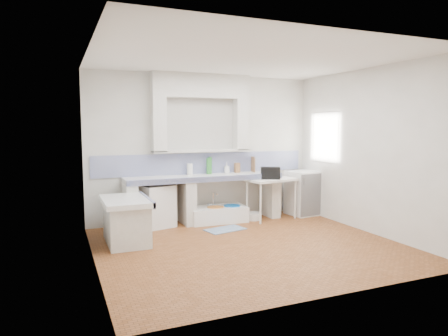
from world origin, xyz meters
name	(u,v)px	position (x,y,z in m)	size (l,w,h in m)	color
floor	(249,246)	(0.00, 0.00, 0.00)	(4.50, 4.50, 0.00)	brown
ceiling	(250,59)	(0.00, 0.00, 2.80)	(4.50, 4.50, 0.00)	silver
wall_back	(204,148)	(0.00, 2.00, 1.40)	(4.50, 4.50, 0.00)	silver
wall_front	(335,167)	(0.00, -2.00, 1.40)	(4.50, 4.50, 0.00)	silver
wall_left	(92,159)	(-2.25, 0.00, 1.40)	(4.50, 4.50, 0.00)	silver
wall_right	(368,151)	(2.25, 0.00, 1.40)	(4.50, 4.50, 0.00)	silver
alcove_mass	(201,86)	(-0.10, 1.88, 2.58)	(1.90, 0.25, 0.45)	silver
window_frame	(332,137)	(2.42, 1.20, 1.60)	(0.35, 0.86, 1.06)	#3A2112
lace_valance	(327,118)	(2.28, 1.20, 1.98)	(0.01, 0.84, 0.24)	white
counter_slab	(205,177)	(-0.10, 1.70, 0.86)	(3.00, 0.60, 0.08)	white
counter_lip	(210,179)	(-0.10, 1.42, 0.86)	(3.00, 0.04, 0.10)	navy
counter_pier_left	(130,206)	(-1.50, 1.70, 0.41)	(0.20, 0.55, 0.82)	silver
counter_pier_mid	(187,202)	(-0.45, 1.70, 0.41)	(0.20, 0.55, 0.82)	silver
counter_pier_right	(270,196)	(1.30, 1.70, 0.41)	(0.20, 0.55, 0.82)	silver
peninsula_top	(126,201)	(-1.70, 0.90, 0.66)	(0.70, 1.10, 0.08)	white
peninsula_base	(126,223)	(-1.70, 0.90, 0.31)	(0.60, 1.00, 0.62)	silver
peninsula_lip	(147,200)	(-1.37, 0.90, 0.66)	(0.04, 1.10, 0.10)	navy
backsplash	(205,163)	(0.00, 1.99, 1.10)	(4.27, 0.03, 0.40)	navy
stove	(157,206)	(-1.02, 1.71, 0.38)	(0.54, 0.52, 0.76)	white
sink	(217,215)	(0.13, 1.65, 0.13)	(1.08, 0.58, 0.26)	white
side_table	(271,199)	(1.19, 1.45, 0.40)	(0.96, 0.53, 0.04)	white
fridge	(303,193)	(2.01, 1.56, 0.45)	(0.58, 0.58, 0.90)	white
bucket_red	(201,217)	(-0.22, 1.58, 0.14)	(0.30, 0.30, 0.28)	#C30101
bucket_orange	(216,215)	(0.08, 1.60, 0.15)	(0.32, 0.32, 0.30)	orange
bucket_blue	(232,213)	(0.42, 1.61, 0.15)	(0.32, 0.32, 0.30)	blue
basin_white	(253,216)	(0.84, 1.55, 0.07)	(0.34, 0.34, 0.13)	white
water_bottle_a	(209,212)	(0.05, 1.85, 0.16)	(0.08, 0.08, 0.31)	silver
water_bottle_b	(214,212)	(0.14, 1.85, 0.15)	(0.08, 0.08, 0.30)	silver
black_bag	(270,173)	(1.15, 1.42, 0.92)	(0.37, 0.21, 0.23)	black
green_bottle_a	(210,165)	(0.06, 1.85, 1.06)	(0.07, 0.07, 0.33)	#307C31
green_bottle_b	(208,166)	(0.02, 1.85, 1.05)	(0.07, 0.07, 0.31)	#307C31
knife_block	(237,168)	(0.64, 1.85, 1.00)	(0.10, 0.08, 0.19)	#91603A
cutting_board	(253,164)	(0.99, 1.85, 1.05)	(0.02, 0.23, 0.31)	#91603A
paper_towel	(190,169)	(-0.35, 1.85, 1.01)	(0.11, 0.11, 0.22)	white
soap_bottle	(227,168)	(0.41, 1.85, 1.00)	(0.09, 0.09, 0.20)	white
rug	(225,229)	(0.03, 1.02, 0.01)	(0.69, 0.39, 0.01)	navy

